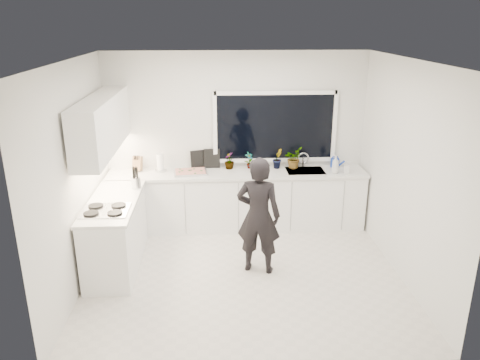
{
  "coord_description": "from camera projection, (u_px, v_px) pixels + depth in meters",
  "views": [
    {
      "loc": [
        -0.36,
        -5.34,
        3.14
      ],
      "look_at": [
        -0.02,
        0.4,
        1.15
      ],
      "focal_mm": 35.0,
      "sensor_mm": 36.0,
      "label": 1
    }
  ],
  "objects": [
    {
      "name": "countertop_back",
      "position": [
        237.0,
        173.0,
        7.15
      ],
      "size": [
        3.94,
        0.62,
        0.04
      ],
      "primitive_type": "cube",
      "color": "silver",
      "rests_on": "base_cabinets_back"
    },
    {
      "name": "upper_cabinets",
      "position": [
        102.0,
        124.0,
        6.04
      ],
      "size": [
        0.34,
        2.1,
        0.7
      ],
      "primitive_type": "cube",
      "color": "white",
      "rests_on": "wall_left"
    },
    {
      "name": "base_cabinets_left",
      "position": [
        116.0,
        234.0,
        6.18
      ],
      "size": [
        0.58,
        1.6,
        0.88
      ],
      "primitive_type": "cube",
      "color": "white",
      "rests_on": "floor"
    },
    {
      "name": "countertop_left",
      "position": [
        113.0,
        202.0,
        6.03
      ],
      "size": [
        0.62,
        1.6,
        0.04
      ],
      "primitive_type": "cube",
      "color": "silver",
      "rests_on": "base_cabinets_left"
    },
    {
      "name": "wall_back",
      "position": [
        236.0,
        140.0,
        7.31
      ],
      "size": [
        4.0,
        0.02,
        2.7
      ],
      "primitive_type": "cube",
      "color": "white",
      "rests_on": "ground"
    },
    {
      "name": "herb_plants",
      "position": [
        277.0,
        159.0,
        7.29
      ],
      "size": [
        1.25,
        0.36,
        0.32
      ],
      "color": "#26662D",
      "rests_on": "countertop_back"
    },
    {
      "name": "sink",
      "position": [
        305.0,
        174.0,
        7.23
      ],
      "size": [
        0.58,
        0.42,
        0.14
      ],
      "primitive_type": "cube",
      "color": "silver",
      "rests_on": "countertop_back"
    },
    {
      "name": "wall_right",
      "position": [
        406.0,
        172.0,
        5.76
      ],
      "size": [
        0.02,
        3.5,
        2.7
      ],
      "primitive_type": "cube",
      "color": "white",
      "rests_on": "ground"
    },
    {
      "name": "stovetop",
      "position": [
        105.0,
        210.0,
        5.69
      ],
      "size": [
        0.56,
        0.48,
        0.03
      ],
      "primitive_type": "cube",
      "color": "black",
      "rests_on": "countertop_left"
    },
    {
      "name": "pizza_tray",
      "position": [
        190.0,
        172.0,
        7.08
      ],
      "size": [
        0.53,
        0.42,
        0.03
      ],
      "primitive_type": "cube",
      "rotation": [
        0.0,
        0.0,
        0.11
      ],
      "color": "silver",
      "rests_on": "countertop_back"
    },
    {
      "name": "watering_can",
      "position": [
        335.0,
        163.0,
        7.37
      ],
      "size": [
        0.16,
        0.16,
        0.13
      ],
      "primitive_type": "cylinder",
      "rotation": [
        0.0,
        0.0,
        0.14
      ],
      "color": "#1337B5",
      "rests_on": "countertop_back"
    },
    {
      "name": "picture_frame_large",
      "position": [
        198.0,
        159.0,
        7.3
      ],
      "size": [
        0.22,
        0.08,
        0.28
      ],
      "primitive_type": "cube",
      "rotation": [
        0.0,
        0.0,
        0.3
      ],
      "color": "black",
      "rests_on": "countertop_back"
    },
    {
      "name": "person",
      "position": [
        258.0,
        216.0,
        5.93
      ],
      "size": [
        0.64,
        0.51,
        1.55
      ],
      "primitive_type": "imported",
      "rotation": [
        0.0,
        0.0,
        2.87
      ],
      "color": "black",
      "rests_on": "floor"
    },
    {
      "name": "picture_frame_small",
      "position": [
        212.0,
        158.0,
        7.31
      ],
      "size": [
        0.25,
        0.03,
        0.3
      ],
      "primitive_type": "cube",
      "rotation": [
        0.0,
        0.0,
        -0.03
      ],
      "color": "black",
      "rests_on": "countertop_back"
    },
    {
      "name": "wall_left",
      "position": [
        75.0,
        178.0,
        5.54
      ],
      "size": [
        0.02,
        3.5,
        2.7
      ],
      "primitive_type": "cube",
      "color": "white",
      "rests_on": "ground"
    },
    {
      "name": "paper_towel_roll",
      "position": [
        161.0,
        163.0,
        7.14
      ],
      "size": [
        0.15,
        0.15,
        0.26
      ],
      "primitive_type": "cylinder",
      "rotation": [
        0.0,
        0.0,
        0.43
      ],
      "color": "white",
      "rests_on": "countertop_back"
    },
    {
      "name": "soap_bottles",
      "position": [
        339.0,
        165.0,
        7.06
      ],
      "size": [
        0.3,
        0.15,
        0.28
      ],
      "color": "#D8BF66",
      "rests_on": "countertop_back"
    },
    {
      "name": "base_cabinets_back",
      "position": [
        237.0,
        201.0,
        7.31
      ],
      "size": [
        3.92,
        0.58,
        0.88
      ],
      "primitive_type": "cube",
      "color": "white",
      "rests_on": "floor"
    },
    {
      "name": "knife_block",
      "position": [
        138.0,
        164.0,
        7.17
      ],
      "size": [
        0.15,
        0.13,
        0.22
      ],
      "primitive_type": "cube",
      "rotation": [
        0.0,
        0.0,
        -0.24
      ],
      "color": "brown",
      "rests_on": "countertop_back"
    },
    {
      "name": "pizza",
      "position": [
        190.0,
        171.0,
        7.08
      ],
      "size": [
        0.48,
        0.37,
        0.01
      ],
      "primitive_type": "cube",
      "rotation": [
        0.0,
        0.0,
        0.11
      ],
      "color": "red",
      "rests_on": "pizza_tray"
    },
    {
      "name": "faucet",
      "position": [
        303.0,
        160.0,
        7.36
      ],
      "size": [
        0.03,
        0.03,
        0.22
      ],
      "primitive_type": "cylinder",
      "color": "silver",
      "rests_on": "countertop_back"
    },
    {
      "name": "window",
      "position": [
        275.0,
        127.0,
        7.24
      ],
      "size": [
        1.8,
        0.02,
        1.0
      ],
      "primitive_type": "cube",
      "color": "black",
      "rests_on": "wall_back"
    },
    {
      "name": "ceiling",
      "position": [
        244.0,
        59.0,
        5.2
      ],
      "size": [
        4.0,
        3.5,
        0.02
      ],
      "primitive_type": "cube",
      "color": "white",
      "rests_on": "wall_back"
    },
    {
      "name": "floor",
      "position": [
        243.0,
        274.0,
        6.09
      ],
      "size": [
        4.0,
        3.5,
        0.02
      ],
      "primitive_type": "cube",
      "color": "beige",
      "rests_on": "ground"
    },
    {
      "name": "utensil_crock",
      "position": [
        136.0,
        183.0,
        6.44
      ],
      "size": [
        0.14,
        0.14,
        0.16
      ],
      "primitive_type": "cylinder",
      "rotation": [
        0.0,
        0.0,
        -0.09
      ],
      "color": "#BABABF",
      "rests_on": "countertop_left"
    }
  ]
}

